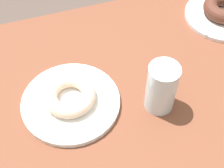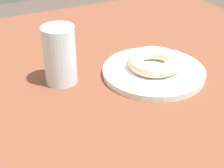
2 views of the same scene
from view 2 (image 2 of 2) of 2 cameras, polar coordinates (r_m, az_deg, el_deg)
table at (r=0.75m, az=-8.72°, el=-3.42°), size 1.21×0.79×0.76m
plate_sugar_ring at (r=0.71m, az=7.03°, el=2.09°), size 0.21×0.21×0.01m
napkin_sugar_ring at (r=0.70m, az=7.07°, el=2.65°), size 0.19×0.19×0.00m
donut_sugar_ring at (r=0.70m, az=7.16°, el=3.81°), size 0.11×0.11×0.03m
water_glass at (r=0.66m, az=-8.54°, el=4.89°), size 0.06×0.06×0.12m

